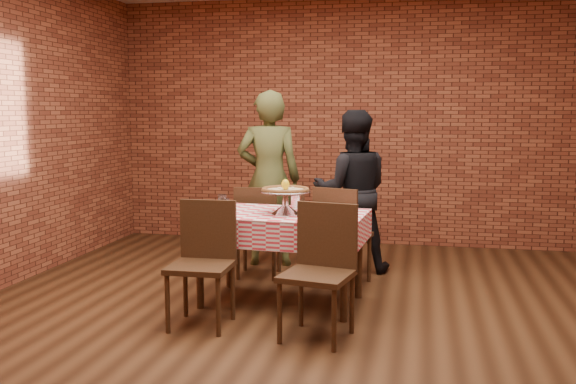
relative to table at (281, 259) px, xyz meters
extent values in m
plane|color=black|center=(0.22, -0.46, -0.38)|extent=(6.00, 6.00, 0.00)
plane|color=maroon|center=(0.22, 2.54, 1.08)|extent=(5.50, 0.00, 5.50)
cube|color=#3B2515|center=(0.00, 0.00, 0.00)|extent=(1.40, 0.90, 0.75)
cylinder|color=beige|center=(0.04, -0.04, 0.57)|extent=(0.50, 0.50, 0.03)
ellipsoid|color=yellow|center=(0.04, -0.04, 0.62)|extent=(0.08, 0.08, 0.08)
cylinder|color=white|center=(-0.45, -0.11, 0.44)|extent=(0.08, 0.08, 0.12)
cylinder|color=white|center=(-0.54, 0.11, 0.44)|extent=(0.08, 0.08, 0.12)
cylinder|color=white|center=(0.45, -0.11, 0.39)|extent=(0.16, 0.16, 0.01)
cube|color=white|center=(0.61, -0.24, 0.39)|extent=(0.05, 0.04, 0.00)
cube|color=white|center=(0.59, -0.20, 0.39)|extent=(0.05, 0.04, 0.00)
cube|color=silver|center=(0.09, 0.27, 0.45)|extent=(0.11, 0.11, 0.13)
imported|color=#4A4F26|center=(-0.42, 1.29, 0.52)|extent=(0.71, 0.53, 1.79)
imported|color=black|center=(0.45, 1.20, 0.42)|extent=(0.87, 0.73, 1.59)
camera|label=1|loc=(1.11, -5.02, 1.22)|focal=39.74mm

